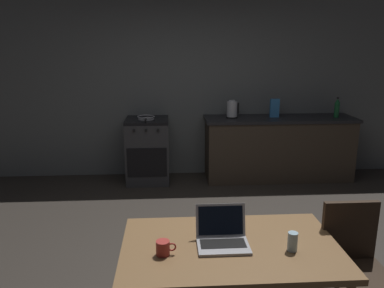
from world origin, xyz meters
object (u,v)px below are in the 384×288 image
at_px(chair, 354,261).
at_px(drinking_glass, 293,242).
at_px(cereal_box, 275,108).
at_px(frying_pan, 146,118).
at_px(laptop, 222,237).
at_px(electric_kettle, 232,109).
at_px(stove_oven, 148,150).
at_px(coffee_mug, 163,248).
at_px(bottle, 337,108).
at_px(dining_table, 230,254).

height_order(chair, drinking_glass, chair).
relative_size(drinking_glass, cereal_box, 0.45).
distance_m(frying_pan, cereal_box, 1.84).
distance_m(laptop, electric_kettle, 3.28).
height_order(stove_oven, coffee_mug, stove_oven).
bearing_deg(bottle, dining_table, -122.70).
bearing_deg(dining_table, electric_kettle, 80.58).
distance_m(chair, bottle, 3.37).
height_order(dining_table, frying_pan, frying_pan).
relative_size(chair, cereal_box, 3.45).
relative_size(dining_table, cereal_box, 5.16).
bearing_deg(electric_kettle, drinking_glass, -92.95).
relative_size(bottle, frying_pan, 0.69).
xyz_separation_m(chair, frying_pan, (-1.53, 3.13, 0.41)).
relative_size(electric_kettle, coffee_mug, 2.08).
distance_m(dining_table, frying_pan, 3.28).
distance_m(chair, cereal_box, 3.23).
bearing_deg(bottle, laptop, -123.45).
bearing_deg(stove_oven, chair, -64.26).
height_order(bottle, frying_pan, bottle).
bearing_deg(laptop, stove_oven, 88.84).
bearing_deg(frying_pan, coffee_mug, -85.45).
relative_size(laptop, bottle, 1.11).
distance_m(laptop, frying_pan, 3.25).
relative_size(dining_table, bottle, 4.71).
xyz_separation_m(laptop, drinking_glass, (0.41, -0.11, 0.01)).
bearing_deg(laptop, coffee_mug, -176.00).
bearing_deg(stove_oven, cereal_box, 0.71).
bearing_deg(dining_table, cereal_box, 70.46).
bearing_deg(drinking_glass, chair, 18.55).
bearing_deg(electric_kettle, laptop, -100.31).
bearing_deg(drinking_glass, cereal_box, 76.71).
xyz_separation_m(chair, electric_kettle, (-0.31, 3.16, 0.51)).
height_order(drinking_glass, cereal_box, cereal_box).
height_order(stove_oven, frying_pan, frying_pan).
distance_m(stove_oven, frying_pan, 0.48).
bearing_deg(cereal_box, stove_oven, -179.29).
distance_m(chair, laptop, 0.93).
bearing_deg(coffee_mug, stove_oven, 94.35).
height_order(laptop, bottle, bottle).
relative_size(dining_table, frying_pan, 3.26).
distance_m(bottle, cereal_box, 0.89).
bearing_deg(drinking_glass, stove_oven, 107.32).
bearing_deg(electric_kettle, dining_table, -99.42).
xyz_separation_m(electric_kettle, cereal_box, (0.62, 0.02, 0.01)).
bearing_deg(frying_pan, electric_kettle, 1.36).
bearing_deg(frying_pan, stove_oven, 70.01).
bearing_deg(chair, coffee_mug, -157.26).
bearing_deg(laptop, dining_table, -28.05).
bearing_deg(cereal_box, coffee_mug, -115.19).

